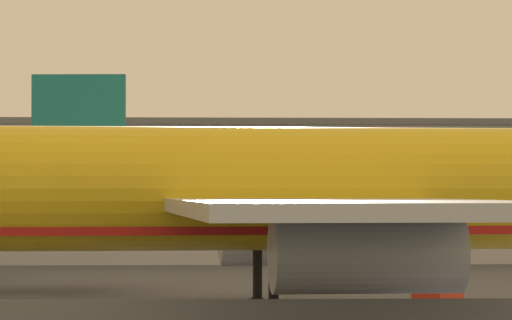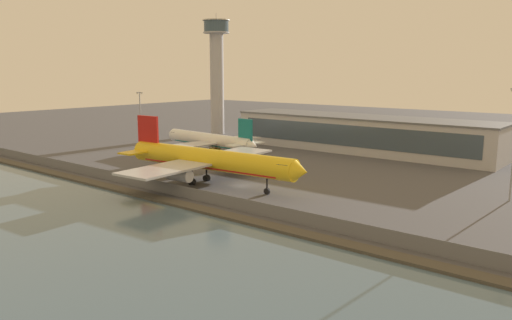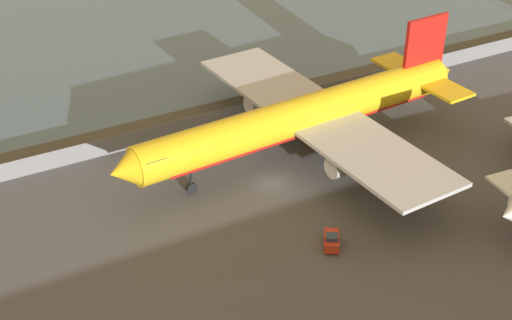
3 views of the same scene
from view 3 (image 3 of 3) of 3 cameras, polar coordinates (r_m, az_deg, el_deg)
ground_plane at (r=87.55m, az=1.23°, el=-1.86°), size 500.00×500.00×0.00m
waterfront_lagoon at (r=147.16m, az=-12.74°, el=11.93°), size 320.00×98.00×0.01m
shoreline_seawall at (r=103.17m, az=-4.37°, el=3.87°), size 320.00×3.00×0.50m
perimeter_fence at (r=99.08m, az=-3.31°, el=3.30°), size 280.00×0.10×2.48m
cargo_jet_yellow at (r=90.63m, az=4.08°, el=3.58°), size 51.70×44.43×15.04m
baggage_tug at (r=77.60m, az=6.06°, el=-6.42°), size 3.08×3.56×1.80m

